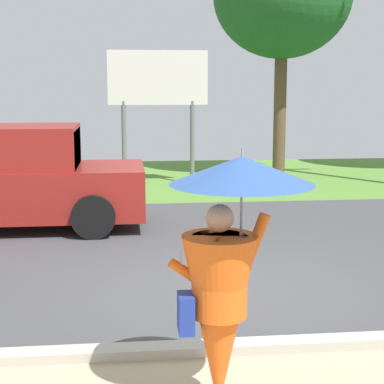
% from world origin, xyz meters
% --- Properties ---
extents(ground_plane, '(40.00, 22.00, 0.20)m').
position_xyz_m(ground_plane, '(0.00, 2.95, -0.05)').
color(ground_plane, '#424244').
extents(monk_pedestrian, '(1.13, 1.12, 2.13)m').
position_xyz_m(monk_pedestrian, '(-0.43, -3.09, 1.15)').
color(monk_pedestrian, '#E55B19').
rests_on(monk_pedestrian, ground_plane).
extents(pickup_truck, '(5.20, 2.28, 1.88)m').
position_xyz_m(pickup_truck, '(-3.40, 3.90, 0.87)').
color(pickup_truck, maroon).
rests_on(pickup_truck, ground_plane).
extents(roadside_billboard, '(2.60, 0.12, 3.50)m').
position_xyz_m(roadside_billboard, '(-0.27, 8.78, 2.55)').
color(roadside_billboard, slate).
rests_on(roadside_billboard, ground_plane).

